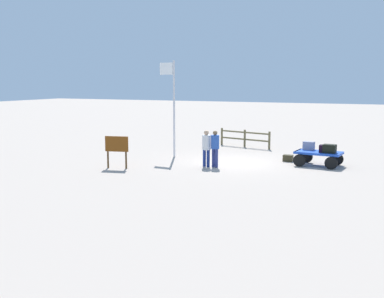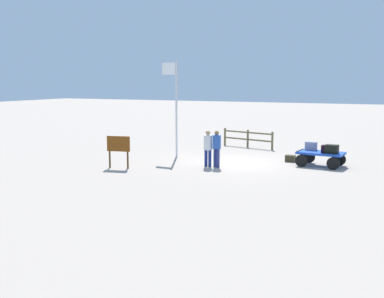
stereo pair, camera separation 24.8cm
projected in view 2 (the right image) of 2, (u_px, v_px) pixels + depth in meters
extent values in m
plane|color=#B09F8F|center=(236.00, 163.00, 21.92)|extent=(120.00, 120.00, 0.00)
cube|color=blue|center=(321.00, 153.00, 20.92)|extent=(2.08, 1.30, 0.10)
cube|color=blue|center=(300.00, 151.00, 21.39)|extent=(0.18, 1.07, 0.10)
cylinder|color=black|center=(301.00, 161.00, 20.81)|extent=(0.55, 0.17, 0.55)
cylinder|color=black|center=(309.00, 157.00, 21.81)|extent=(0.55, 0.17, 0.55)
cylinder|color=black|center=(333.00, 163.00, 20.12)|extent=(0.55, 0.17, 0.55)
cylinder|color=black|center=(340.00, 160.00, 21.12)|extent=(0.55, 0.17, 0.55)
cube|color=black|center=(332.00, 149.00, 20.48)|extent=(0.58, 0.44, 0.38)
cube|color=gray|center=(311.00, 146.00, 21.44)|extent=(0.53, 0.37, 0.38)
cube|color=black|center=(328.00, 149.00, 20.57)|extent=(0.58, 0.38, 0.33)
cube|color=#38311C|center=(290.00, 158.00, 22.16)|extent=(0.45, 0.33, 0.31)
cylinder|color=navy|center=(210.00, 158.00, 20.78)|extent=(0.14, 0.14, 0.76)
cylinder|color=navy|center=(206.00, 158.00, 20.89)|extent=(0.14, 0.14, 0.76)
cylinder|color=silver|center=(208.00, 142.00, 20.73)|extent=(0.43, 0.43, 0.65)
sphere|color=tan|center=(208.00, 133.00, 20.67)|extent=(0.22, 0.22, 0.22)
cylinder|color=navy|center=(218.00, 158.00, 20.63)|extent=(0.14, 0.14, 0.82)
cylinder|color=navy|center=(215.00, 158.00, 20.78)|extent=(0.14, 0.14, 0.82)
cylinder|color=#2951AB|center=(217.00, 142.00, 20.60)|extent=(0.49, 0.49, 0.60)
sphere|color=olive|center=(217.00, 133.00, 20.55)|extent=(0.20, 0.20, 0.20)
cylinder|color=silver|center=(176.00, 109.00, 23.28)|extent=(0.10, 0.10, 4.75)
cube|color=white|center=(169.00, 69.00, 23.17)|extent=(0.73, 0.07, 0.58)
cylinder|color=#4C3319|center=(128.00, 160.00, 20.41)|extent=(0.08, 0.08, 0.74)
cylinder|color=#4C3319|center=(110.00, 159.00, 20.59)|extent=(0.08, 0.08, 0.74)
cube|color=brown|center=(118.00, 144.00, 20.40)|extent=(1.02, 0.28, 0.66)
cylinder|color=brown|center=(272.00, 141.00, 25.91)|extent=(0.12, 0.12, 1.00)
cylinder|color=brown|center=(248.00, 139.00, 26.91)|extent=(0.12, 0.12, 1.00)
cylinder|color=brown|center=(225.00, 136.00, 27.91)|extent=(0.12, 0.12, 1.00)
cube|color=brown|center=(248.00, 132.00, 26.86)|extent=(3.11, 0.86, 0.08)
cube|color=brown|center=(248.00, 139.00, 26.92)|extent=(3.11, 0.86, 0.08)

